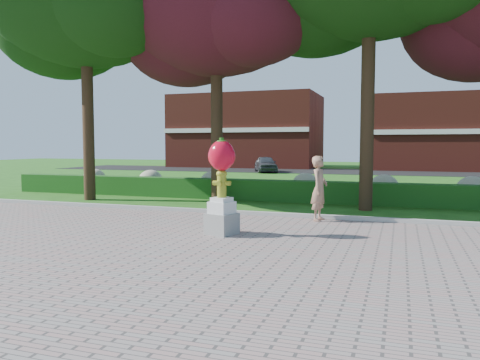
% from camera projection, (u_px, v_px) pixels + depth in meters
% --- Properties ---
extents(ground, '(100.00, 100.00, 0.00)m').
position_uv_depth(ground, '(202.00, 233.00, 11.46)').
color(ground, '#225816').
rests_on(ground, ground).
extents(walkway, '(40.00, 14.00, 0.04)m').
position_uv_depth(walkway, '(104.00, 275.00, 7.68)').
color(walkway, gray).
rests_on(walkway, ground).
extents(curb, '(40.00, 0.18, 0.15)m').
position_uv_depth(curb, '(241.00, 213.00, 14.28)').
color(curb, '#ADADA5').
rests_on(curb, ground).
extents(lawn_hedge, '(24.00, 0.70, 0.80)m').
position_uv_depth(lawn_hedge, '(275.00, 191.00, 18.03)').
color(lawn_hedge, '#184513').
rests_on(lawn_hedge, ground).
extents(hydrangea_row, '(20.10, 1.10, 0.99)m').
position_uv_depth(hydrangea_row, '(295.00, 185.00, 18.77)').
color(hydrangea_row, tan).
rests_on(hydrangea_row, ground).
extents(street, '(50.00, 8.00, 0.02)m').
position_uv_depth(street, '(341.00, 171.00, 37.85)').
color(street, black).
rests_on(street, ground).
extents(building_left, '(14.00, 8.00, 7.00)m').
position_uv_depth(building_left, '(247.00, 131.00, 46.50)').
color(building_left, maroon).
rests_on(building_left, ground).
extents(building_right, '(12.00, 8.00, 6.40)m').
position_uv_depth(building_right, '(443.00, 133.00, 40.67)').
color(building_right, maroon).
rests_on(building_right, ground).
extents(tree_mid_left, '(8.25, 7.04, 10.69)m').
position_uv_depth(tree_mid_left, '(215.00, 6.00, 17.32)').
color(tree_mid_left, black).
rests_on(tree_mid_left, ground).
extents(hydrant_sculpture, '(0.78, 0.78, 2.29)m').
position_uv_depth(hydrant_sculpture, '(222.00, 183.00, 11.03)').
color(hydrant_sculpture, gray).
rests_on(hydrant_sculpture, walkway).
extents(woman, '(0.51, 0.71, 1.81)m').
position_uv_depth(woman, '(319.00, 188.00, 13.04)').
color(woman, '#A87860').
rests_on(woman, walkway).
extents(parked_car, '(2.89, 4.03, 1.28)m').
position_uv_depth(parked_car, '(266.00, 164.00, 36.76)').
color(parked_car, '#414449').
rests_on(parked_car, street).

